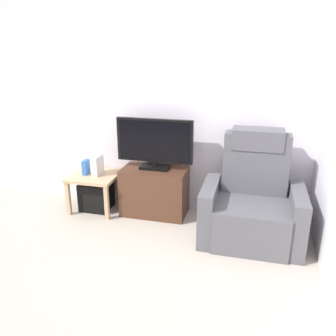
# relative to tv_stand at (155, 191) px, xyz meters

# --- Properties ---
(ground_plane) EXTENTS (6.40, 6.40, 0.00)m
(ground_plane) POSITION_rel_tv_stand_xyz_m (-0.14, -0.86, -0.28)
(ground_plane) COLOR #B2A899
(wall_back) EXTENTS (6.40, 0.06, 2.60)m
(wall_back) POSITION_rel_tv_stand_xyz_m (-0.14, 0.27, 1.02)
(wall_back) COLOR silver
(wall_back) RESTS_ON ground
(tv_stand) EXTENTS (0.73, 0.42, 0.55)m
(tv_stand) POSITION_rel_tv_stand_xyz_m (0.00, 0.00, 0.00)
(tv_stand) COLOR #4C2D1E
(tv_stand) RESTS_ON ground
(television) EXTENTS (0.86, 0.20, 0.57)m
(television) POSITION_rel_tv_stand_xyz_m (0.00, 0.02, 0.57)
(television) COLOR black
(television) RESTS_ON tv_stand
(recliner_armchair) EXTENTS (0.98, 0.78, 1.08)m
(recliner_armchair) POSITION_rel_tv_stand_xyz_m (1.10, -0.28, 0.10)
(recliner_armchair) COLOR #515156
(recliner_armchair) RESTS_ON ground
(side_table) EXTENTS (0.54, 0.54, 0.43)m
(side_table) POSITION_rel_tv_stand_xyz_m (-0.72, -0.04, 0.09)
(side_table) COLOR tan
(side_table) RESTS_ON ground
(subwoofer_box) EXTENTS (0.33, 0.33, 0.33)m
(subwoofer_box) POSITION_rel_tv_stand_xyz_m (-0.72, -0.04, -0.11)
(subwoofer_box) COLOR black
(subwoofer_box) RESTS_ON ground
(book_upright) EXTENTS (0.05, 0.11, 0.17)m
(book_upright) POSITION_rel_tv_stand_xyz_m (-0.82, -0.06, 0.24)
(book_upright) COLOR #3366B2
(book_upright) RESTS_ON side_table
(game_console) EXTENTS (0.07, 0.20, 0.23)m
(game_console) POSITION_rel_tv_stand_xyz_m (-0.68, -0.03, 0.27)
(game_console) COLOR white
(game_console) RESTS_ON side_table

